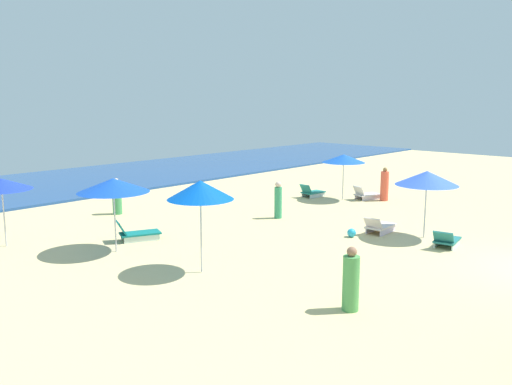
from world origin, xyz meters
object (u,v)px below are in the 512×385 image
Objects in this scene: umbrella_1 at (1,184)px; umbrella_3 at (200,190)px; lounge_chair_2_0 at (137,233)px; beachgoer_2 at (384,185)px; umbrella_2 at (113,185)px; lounge_chair_4_0 at (366,194)px; beachgoer_3 at (278,201)px; beach_ball_0 at (352,233)px; beachgoer_0 at (351,281)px; beachgoer_4 at (117,198)px; lounge_chair_0_1 at (446,240)px; umbrella_0 at (427,178)px; umbrella_4 at (344,158)px; lounge_chair_4_1 at (312,192)px; lounge_chair_0_0 at (379,226)px.

umbrella_3 reaches higher than umbrella_1.
lounge_chair_2_0 is 12.57m from beachgoer_2.
beachgoer_2 is at bearing -18.20° from umbrella_1.
lounge_chair_4_0 is at bearing -4.79° from umbrella_2.
beachgoer_3 reaches higher than beach_ball_0.
lounge_chair_4_0 is at bearing 67.59° from beachgoer_0.
lounge_chair_2_0 is at bearing -39.50° from beachgoer_4.
lounge_chair_0_1 is at bearing -118.32° from lounge_chair_2_0.
umbrella_3 reaches higher than beachgoer_0.
umbrella_1 is 16.07m from lounge_chair_4_0.
lounge_chair_4_0 is 0.99m from beachgoer_2.
umbrella_1 is at bearing 137.26° from umbrella_0.
umbrella_4 is 1.69× the size of lounge_chair_4_1.
lounge_chair_0_0 is 6.46m from beachgoer_2.
lounge_chair_0_0 is (-0.48, 1.50, -1.88)m from umbrella_0.
umbrella_3 is at bearing -164.86° from umbrella_4.
beach_ball_0 is (5.43, -5.22, -0.10)m from lounge_chair_2_0.
beachgoer_0 is at bearing -166.68° from umbrella_0.
beachgoer_3 is at bearing 82.08° from beach_ball_0.
lounge_chair_4_0 is (5.48, 6.43, 0.02)m from lounge_chair_0_1.
lounge_chair_4_1 reaches higher than lounge_chair_0_0.
beach_ball_0 is (-1.05, 3.01, -0.08)m from lounge_chair_0_1.
umbrella_3 is at bearing -69.00° from umbrella_1.
lounge_chair_0_1 is at bearing 158.66° from lounge_chair_4_0.
umbrella_0 is at bearing -37.56° from umbrella_2.
beachgoer_3 is (-4.70, -1.83, 0.48)m from lounge_chair_4_1.
umbrella_0 is at bearing 162.07° from lounge_chair_4_1.
umbrella_2 is 2.40m from lounge_chair_2_0.
lounge_chair_4_0 reaches higher than beach_ball_0.
umbrella_2 is 13.42m from lounge_chair_4_0.
umbrella_2 is at bearing 35.91° from lounge_chair_0_1.
umbrella_4 is 10.61m from beachgoer_4.
lounge_chair_0_0 is at bearing -126.53° from beachgoer_3.
umbrella_1 is at bearing 142.79° from beachgoer_0.
beach_ball_0 is (-6.86, -2.63, -0.58)m from beachgoer_2.
beachgoer_2 is at bearing 41.20° from umbrella_0.
umbrella_2 reaches higher than lounge_chair_0_0.
beachgoer_3 reaches higher than lounge_chair_4_0.
beachgoer_3 is at bearing 101.06° from umbrella_0.
beachgoer_4 reaches higher than lounge_chair_2_0.
lounge_chair_2_0 reaches higher than lounge_chair_4_0.
beachgoer_2 is at bearing 42.34° from beachgoer_4.
umbrella_1 is 1.50× the size of beachgoer_3.
umbrella_1 is at bearing 111.00° from umbrella_3.
umbrella_0 is at bearing -177.26° from beachgoer_2.
umbrella_2 is 1.56× the size of beachgoer_4.
beachgoer_4 is (-5.16, 11.31, -1.43)m from umbrella_0.
umbrella_1 reaches higher than lounge_chair_4_0.
beachgoer_4 is (1.95, 4.18, 0.44)m from lounge_chair_2_0.
lounge_chair_2_0 is 1.11× the size of lounge_chair_4_0.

